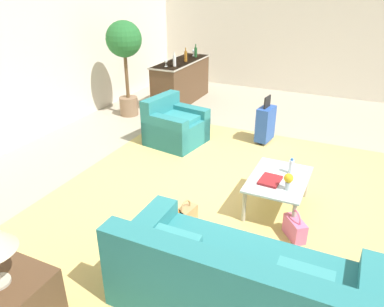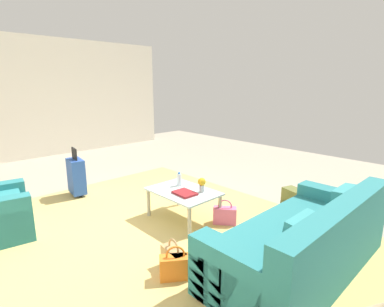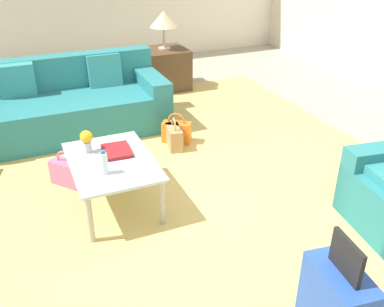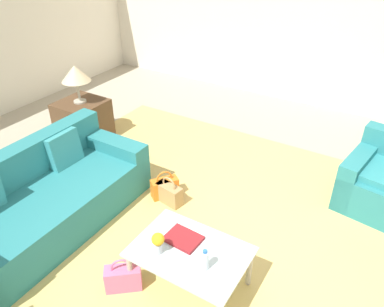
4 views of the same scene
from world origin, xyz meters
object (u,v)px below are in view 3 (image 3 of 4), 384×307
(coffee_table_book, at_px, (117,151))
(water_bottle, at_px, (104,163))
(coffee_table, at_px, (112,166))
(flower_vase, at_px, (87,140))
(couch, at_px, (68,107))
(table_lamp, at_px, (164,20))
(side_table, at_px, (165,69))
(handbag_tan, at_px, (174,137))
(handbag_pink, at_px, (67,172))
(handbag_orange, at_px, (176,132))

(coffee_table_book, bearing_deg, water_bottle, -26.19)
(coffee_table, relative_size, flower_vase, 4.78)
(water_bottle, height_order, coffee_table_book, water_bottle)
(couch, bearing_deg, table_lamp, 122.09)
(couch, relative_size, side_table, 3.52)
(couch, distance_m, table_lamp, 2.02)
(coffee_table, relative_size, handbag_tan, 2.74)
(side_table, distance_m, handbag_pink, 2.94)
(coffee_table_book, bearing_deg, table_lamp, 155.25)
(side_table, bearing_deg, coffee_table, -28.18)
(coffee_table_book, height_order, table_lamp, table_lamp)
(couch, distance_m, side_table, 1.89)
(couch, bearing_deg, coffee_table, 3.19)
(water_bottle, bearing_deg, flower_vase, -173.21)
(coffee_table, bearing_deg, flower_vase, -145.71)
(coffee_table, height_order, handbag_orange, coffee_table)
(flower_vase, relative_size, handbag_orange, 0.57)
(handbag_orange, bearing_deg, couch, -128.86)
(table_lamp, bearing_deg, couch, -57.91)
(handbag_pink, bearing_deg, coffee_table, 33.46)
(handbag_pink, distance_m, handbag_orange, 1.36)
(couch, xyz_separation_m, coffee_table_book, (1.68, 0.18, 0.16))
(water_bottle, xyz_separation_m, handbag_tan, (-1.03, 0.98, -0.41))
(coffee_table, relative_size, handbag_pink, 2.74)
(handbag_orange, bearing_deg, table_lamp, 163.66)
(side_table, height_order, handbag_tan, side_table)
(coffee_table, height_order, coffee_table_book, coffee_table_book)
(table_lamp, xyz_separation_m, handbag_tan, (1.97, -0.62, -0.89))
(couch, height_order, side_table, couch)
(flower_vase, height_order, side_table, flower_vase)
(handbag_pink, height_order, handbag_orange, same)
(coffee_table, bearing_deg, handbag_pink, -146.54)
(side_table, bearing_deg, water_bottle, -28.07)
(coffee_table, bearing_deg, water_bottle, -26.57)
(water_bottle, bearing_deg, coffee_table, 153.43)
(flower_vase, relative_size, handbag_tan, 0.57)
(coffee_table, distance_m, side_table, 3.18)
(water_bottle, distance_m, handbag_tan, 1.48)
(coffee_table, distance_m, handbag_orange, 1.37)
(couch, xyz_separation_m, side_table, (-1.00, 1.60, 0.01))
(coffee_table, distance_m, flower_vase, 0.32)
(water_bottle, relative_size, coffee_table_book, 0.67)
(table_lamp, xyz_separation_m, handbag_pink, (2.30, -1.83, -0.89))
(coffee_table, height_order, handbag_pink, coffee_table)
(couch, distance_m, handbag_orange, 1.37)
(handbag_tan, bearing_deg, table_lamp, 162.60)
(couch, relative_size, handbag_pink, 6.29)
(couch, distance_m, handbag_pink, 1.33)
(handbag_tan, bearing_deg, handbag_pink, -74.74)
(flower_vase, relative_size, handbag_pink, 0.57)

